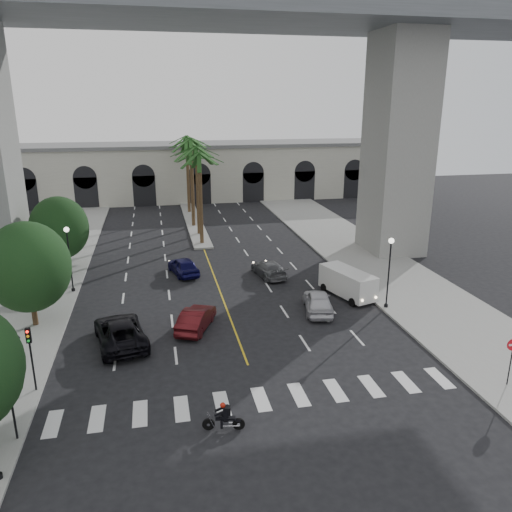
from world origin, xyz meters
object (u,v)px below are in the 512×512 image
(pedestrian_a, at_px, (15,344))
(traffic_signal_near, at_px, (10,392))
(motorcycle_rider, at_px, (225,417))
(car_b, at_px, (196,319))
(car_d, at_px, (269,269))
(car_e, at_px, (183,266))
(cargo_van, at_px, (348,282))
(lamp_post_left_far, at_px, (69,254))
(car_a, at_px, (318,301))
(lamp_post_right, at_px, (389,267))
(do_not_enter_sign, at_px, (512,352))
(car_c, at_px, (120,332))
(traffic_signal_far, at_px, (30,349))

(pedestrian_a, bearing_deg, traffic_signal_near, -105.19)
(motorcycle_rider, bearing_deg, traffic_signal_near, -175.76)
(car_b, bearing_deg, pedestrian_a, 33.60)
(car_d, distance_m, car_e, 7.47)
(cargo_van, height_order, pedestrian_a, cargo_van)
(lamp_post_left_far, distance_m, car_d, 16.26)
(traffic_signal_near, distance_m, car_a, 20.89)
(car_d, relative_size, pedestrian_a, 2.60)
(car_a, bearing_deg, car_b, 18.90)
(lamp_post_left_far, distance_m, lamp_post_right, 24.16)
(traffic_signal_near, height_order, car_d, traffic_signal_near)
(pedestrian_a, bearing_deg, lamp_post_left_far, 52.76)
(cargo_van, xyz_separation_m, do_not_enter_sign, (3.49, -13.82, 0.86))
(car_c, distance_m, car_d, 15.86)
(traffic_signal_far, distance_m, do_not_enter_sign, 24.72)
(motorcycle_rider, xyz_separation_m, car_e, (-0.41, 22.24, 0.13))
(lamp_post_right, bearing_deg, traffic_signal_far, -164.02)
(car_a, xyz_separation_m, car_b, (-8.82, -1.08, -0.05))
(lamp_post_right, distance_m, pedestrian_a, 24.74)
(pedestrian_a, bearing_deg, car_b, -17.07)
(lamp_post_right, distance_m, motorcycle_rider, 17.99)
(traffic_signal_far, height_order, car_b, traffic_signal_far)
(car_a, bearing_deg, car_e, -36.89)
(lamp_post_left_far, xyz_separation_m, traffic_signal_near, (0.10, -18.50, -0.71))
(pedestrian_a, bearing_deg, car_c, -19.75)
(car_e, distance_m, do_not_enter_sign, 26.73)
(traffic_signal_near, distance_m, car_c, 9.74)
(car_c, bearing_deg, car_d, -149.87)
(lamp_post_right, distance_m, cargo_van, 3.95)
(lamp_post_left_far, relative_size, car_c, 0.90)
(car_e, bearing_deg, pedestrian_a, 37.39)
(cargo_van, bearing_deg, traffic_signal_far, -173.19)
(do_not_enter_sign, bearing_deg, car_c, 163.21)
(lamp_post_left_far, relative_size, cargo_van, 1.01)
(lamp_post_right, xyz_separation_m, do_not_enter_sign, (1.60, -11.01, -1.18))
(car_b, distance_m, cargo_van, 12.45)
(traffic_signal_near, bearing_deg, pedestrian_a, 102.96)
(traffic_signal_far, distance_m, car_a, 19.08)
(motorcycle_rider, height_order, car_b, car_b)
(car_a, distance_m, car_e, 13.53)
(traffic_signal_far, relative_size, car_c, 0.61)
(motorcycle_rider, bearing_deg, lamp_post_left_far, 126.15)
(traffic_signal_far, bearing_deg, cargo_van, 24.09)
(lamp_post_left_far, relative_size, car_d, 1.14)
(lamp_post_right, height_order, car_a, lamp_post_right)
(car_c, bearing_deg, pedestrian_a, -2.87)
(lamp_post_right, height_order, pedestrian_a, lamp_post_right)
(do_not_enter_sign, bearing_deg, car_b, 153.64)
(lamp_post_left_far, distance_m, pedestrian_a, 11.01)
(car_c, xyz_separation_m, car_d, (11.90, 10.49, -0.15))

